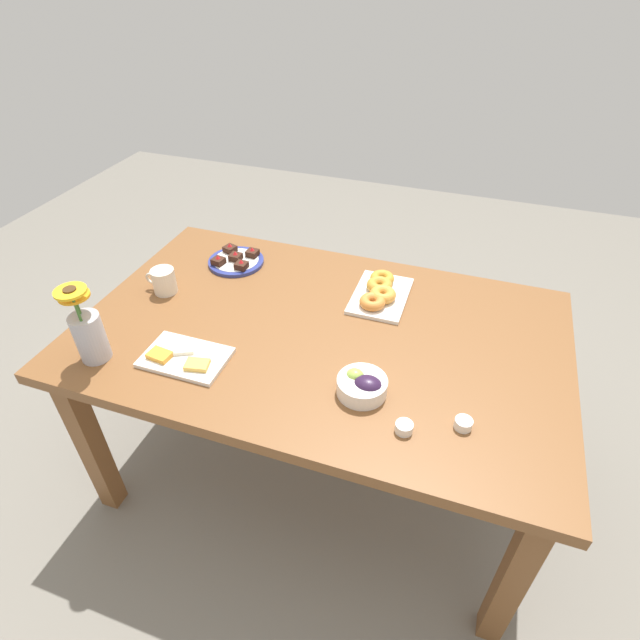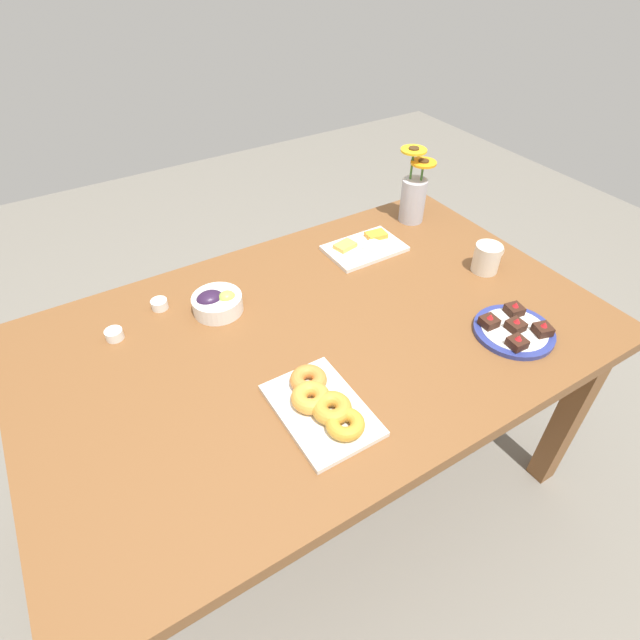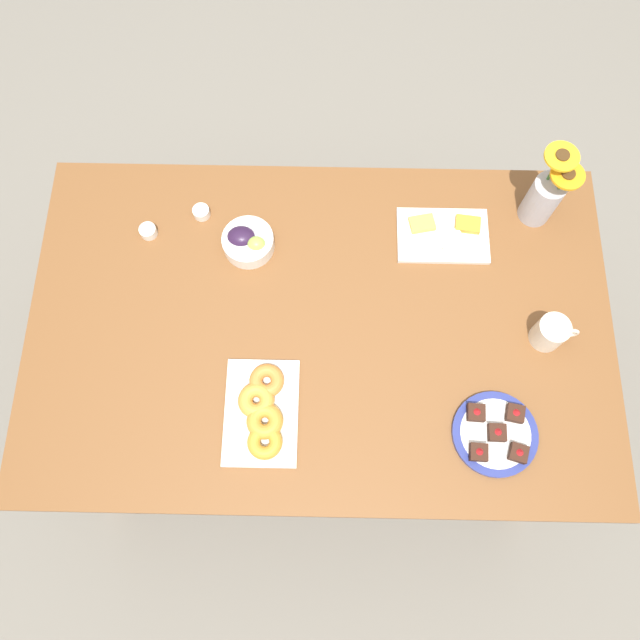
{
  "view_description": "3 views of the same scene",
  "coord_description": "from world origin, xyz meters",
  "px_view_note": "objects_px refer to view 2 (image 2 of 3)",
  "views": [
    {
      "loc": [
        -0.42,
        1.22,
        1.79
      ],
      "look_at": [
        0.0,
        0.0,
        0.78
      ],
      "focal_mm": 28.0,
      "sensor_mm": 36.0,
      "label": 1
    },
    {
      "loc": [
        -0.54,
        -0.88,
        1.67
      ],
      "look_at": [
        0.0,
        0.0,
        0.78
      ],
      "focal_mm": 28.0,
      "sensor_mm": 36.0,
      "label": 2
    },
    {
      "loc": [
        0.01,
        -0.55,
        2.35
      ],
      "look_at": [
        0.0,
        0.0,
        0.78
      ],
      "focal_mm": 35.0,
      "sensor_mm": 36.0,
      "label": 3
    }
  ],
  "objects_px": {
    "cheese_platter": "(365,247)",
    "dessert_plate": "(514,330)",
    "dining_table": "(320,353)",
    "jam_cup_berry": "(159,304)",
    "croissant_platter": "(322,405)",
    "coffee_mug": "(487,258)",
    "flower_vase": "(413,196)",
    "grape_bowl": "(217,302)",
    "jam_cup_honey": "(114,334)"
  },
  "relations": [
    {
      "from": "cheese_platter",
      "to": "dessert_plate",
      "type": "height_order",
      "value": "dessert_plate"
    },
    {
      "from": "dining_table",
      "to": "jam_cup_berry",
      "type": "distance_m",
      "value": 0.49
    },
    {
      "from": "croissant_platter",
      "to": "cheese_platter",
      "type": "bearing_deg",
      "value": 46.68
    },
    {
      "from": "coffee_mug",
      "to": "flower_vase",
      "type": "xyz_separation_m",
      "value": [
        0.0,
        0.38,
        0.05
      ]
    },
    {
      "from": "flower_vase",
      "to": "coffee_mug",
      "type": "bearing_deg",
      "value": -90.63
    },
    {
      "from": "grape_bowl",
      "to": "flower_vase",
      "type": "relative_size",
      "value": 0.53
    },
    {
      "from": "jam_cup_honey",
      "to": "jam_cup_berry",
      "type": "distance_m",
      "value": 0.16
    },
    {
      "from": "cheese_platter",
      "to": "croissant_platter",
      "type": "bearing_deg",
      "value": -133.32
    },
    {
      "from": "dining_table",
      "to": "jam_cup_honey",
      "type": "xyz_separation_m",
      "value": [
        -0.5,
        0.27,
        0.1
      ]
    },
    {
      "from": "grape_bowl",
      "to": "dessert_plate",
      "type": "bearing_deg",
      "value": -38.28
    },
    {
      "from": "grape_bowl",
      "to": "croissant_platter",
      "type": "relative_size",
      "value": 0.52
    },
    {
      "from": "grape_bowl",
      "to": "croissant_platter",
      "type": "bearing_deg",
      "value": -82.3
    },
    {
      "from": "coffee_mug",
      "to": "jam_cup_berry",
      "type": "bearing_deg",
      "value": 159.52
    },
    {
      "from": "coffee_mug",
      "to": "grape_bowl",
      "type": "height_order",
      "value": "coffee_mug"
    },
    {
      "from": "jam_cup_honey",
      "to": "dessert_plate",
      "type": "xyz_separation_m",
      "value": [
        0.95,
        -0.56,
        -0.0
      ]
    },
    {
      "from": "flower_vase",
      "to": "grape_bowl",
      "type": "bearing_deg",
      "value": -171.6
    },
    {
      "from": "coffee_mug",
      "to": "cheese_platter",
      "type": "distance_m",
      "value": 0.4
    },
    {
      "from": "coffee_mug",
      "to": "flower_vase",
      "type": "bearing_deg",
      "value": 89.37
    },
    {
      "from": "dining_table",
      "to": "jam_cup_berry",
      "type": "bearing_deg",
      "value": 136.42
    },
    {
      "from": "grape_bowl",
      "to": "jam_cup_berry",
      "type": "distance_m",
      "value": 0.17
    },
    {
      "from": "dining_table",
      "to": "croissant_platter",
      "type": "height_order",
      "value": "croissant_platter"
    },
    {
      "from": "grape_bowl",
      "to": "coffee_mug",
      "type": "bearing_deg",
      "value": -17.56
    },
    {
      "from": "jam_cup_honey",
      "to": "dessert_plate",
      "type": "relative_size",
      "value": 0.22
    },
    {
      "from": "cheese_platter",
      "to": "croissant_platter",
      "type": "xyz_separation_m",
      "value": [
        -0.49,
        -0.52,
        0.01
      ]
    },
    {
      "from": "cheese_platter",
      "to": "coffee_mug",
      "type": "bearing_deg",
      "value": -49.21
    },
    {
      "from": "croissant_platter",
      "to": "coffee_mug",
      "type": "bearing_deg",
      "value": 16.23
    },
    {
      "from": "dessert_plate",
      "to": "flower_vase",
      "type": "relative_size",
      "value": 0.81
    },
    {
      "from": "coffee_mug",
      "to": "jam_cup_honey",
      "type": "relative_size",
      "value": 2.48
    },
    {
      "from": "dessert_plate",
      "to": "croissant_platter",
      "type": "bearing_deg",
      "value": 175.74
    },
    {
      "from": "cheese_platter",
      "to": "jam_cup_honey",
      "type": "distance_m",
      "value": 0.84
    },
    {
      "from": "coffee_mug",
      "to": "jam_cup_honey",
      "type": "distance_m",
      "value": 1.14
    },
    {
      "from": "grape_bowl",
      "to": "cheese_platter",
      "type": "distance_m",
      "value": 0.56
    },
    {
      "from": "grape_bowl",
      "to": "jam_cup_honey",
      "type": "bearing_deg",
      "value": 173.02
    },
    {
      "from": "grape_bowl",
      "to": "flower_vase",
      "type": "height_order",
      "value": "flower_vase"
    },
    {
      "from": "cheese_platter",
      "to": "croissant_platter",
      "type": "height_order",
      "value": "croissant_platter"
    },
    {
      "from": "jam_cup_honey",
      "to": "flower_vase",
      "type": "bearing_deg",
      "value": 4.43
    },
    {
      "from": "croissant_platter",
      "to": "jam_cup_berry",
      "type": "height_order",
      "value": "croissant_platter"
    },
    {
      "from": "cheese_platter",
      "to": "jam_cup_honey",
      "type": "xyz_separation_m",
      "value": [
        -0.84,
        -0.01,
        0.01
      ]
    },
    {
      "from": "jam_cup_honey",
      "to": "croissant_platter",
      "type": "bearing_deg",
      "value": -55.5
    },
    {
      "from": "dining_table",
      "to": "coffee_mug",
      "type": "xyz_separation_m",
      "value": [
        0.61,
        -0.03,
        0.13
      ]
    },
    {
      "from": "dining_table",
      "to": "jam_cup_berry",
      "type": "relative_size",
      "value": 33.33
    },
    {
      "from": "cheese_platter",
      "to": "flower_vase",
      "type": "height_order",
      "value": "flower_vase"
    },
    {
      "from": "dining_table",
      "to": "grape_bowl",
      "type": "xyz_separation_m",
      "value": [
        -0.21,
        0.23,
        0.12
      ]
    },
    {
      "from": "jam_cup_honey",
      "to": "dessert_plate",
      "type": "distance_m",
      "value": 1.1
    },
    {
      "from": "cheese_platter",
      "to": "dessert_plate",
      "type": "bearing_deg",
      "value": -79.44
    },
    {
      "from": "dining_table",
      "to": "flower_vase",
      "type": "height_order",
      "value": "flower_vase"
    },
    {
      "from": "jam_cup_berry",
      "to": "flower_vase",
      "type": "bearing_deg",
      "value": 1.3
    },
    {
      "from": "grape_bowl",
      "to": "dessert_plate",
      "type": "xyz_separation_m",
      "value": [
        0.66,
        -0.52,
        -0.02
      ]
    },
    {
      "from": "dining_table",
      "to": "coffee_mug",
      "type": "distance_m",
      "value": 0.62
    },
    {
      "from": "cheese_platter",
      "to": "jam_cup_berry",
      "type": "xyz_separation_m",
      "value": [
        -0.7,
        0.06,
        0.01
      ]
    }
  ]
}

